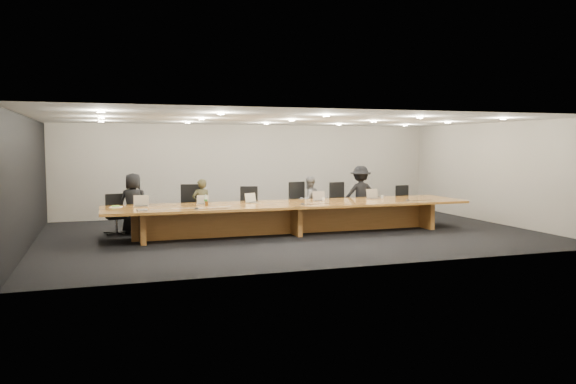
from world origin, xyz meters
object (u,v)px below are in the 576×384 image
chair_mid_right (302,203)px  person_a (134,203)px  person_c (309,201)px  chair_mid_left (249,207)px  chair_right (342,203)px  laptop_c (253,198)px  paper_cup_far (382,197)px  conference_table (292,212)px  chair_far_left (116,214)px  person_b (201,205)px  water_bottle (206,200)px  mic_center (302,204)px  laptop_b (202,200)px  paper_cup_near (324,200)px  laptop_e (375,194)px  laptop_a (141,201)px  av_box (142,210)px  amber_mug (207,204)px  chair_far_right (406,202)px  laptop_d (320,196)px  person_d (360,194)px  mic_right (408,200)px  chair_left (190,207)px

chair_mid_right → person_a: person_a is taller
person_c → chair_mid_left: bearing=-16.4°
chair_right → laptop_c: size_ratio=3.69×
chair_mid_right → person_a: size_ratio=0.81×
laptop_c → paper_cup_far: laptop_c is taller
conference_table → chair_far_left: size_ratio=9.01×
chair_far_left → person_b: size_ratio=0.76×
water_bottle → mic_center: 2.30m
laptop_b → paper_cup_near: bearing=10.9°
chair_mid_right → laptop_e: 1.96m
chair_right → laptop_a: (-5.46, -0.89, 0.30)m
water_bottle → paper_cup_near: size_ratio=2.79×
chair_right → person_c: person_c is taller
laptop_c → laptop_e: laptop_e is taller
person_b → paper_cup_far: person_b is taller
av_box → laptop_a: bearing=81.4°
laptop_b → paper_cup_far: (4.81, -0.02, -0.07)m
chair_far_left → laptop_a: bearing=-70.5°
chair_mid_left → amber_mug: chair_mid_left is taller
chair_mid_right → chair_far_right: (3.26, 0.14, -0.09)m
chair_far_right → laptop_c: chair_far_right is taller
chair_mid_right → person_c: size_ratio=0.91×
chair_far_left → chair_mid_left: 3.33m
chair_mid_right → laptop_a: chair_mid_right is taller
conference_table → paper_cup_far: 2.70m
conference_table → laptop_d: (0.85, 0.29, 0.36)m
person_d → laptop_a: bearing=17.7°
amber_mug → chair_mid_right: bearing=21.8°
person_a → conference_table: bearing=-177.1°
mic_center → paper_cup_far: bearing=16.1°
laptop_c → mic_center: bearing=-58.9°
chair_right → av_box: size_ratio=5.35×
chair_mid_left → laptop_e: bearing=0.1°
chair_far_left → water_bottle: bearing=-38.6°
laptop_a → mic_right: size_ratio=2.99×
person_c → laptop_e: bearing=132.9°
chair_mid_right → laptop_b: (-2.84, -0.83, 0.26)m
chair_mid_right → paper_cup_near: chair_mid_right is taller
person_c → paper_cup_far: person_c is taller
chair_left → water_bottle: (0.23, -1.02, 0.27)m
person_c → person_b: bearing=-15.9°
conference_table → paper_cup_far: (2.66, 0.34, 0.27)m
laptop_d → paper_cup_far: bearing=7.1°
chair_right → laptop_a: 5.54m
laptop_c → paper_cup_near: bearing=-28.2°
chair_mid_right → laptop_d: (0.16, -0.89, 0.27)m
person_c → person_a: bearing=-17.4°
mic_center → mic_right: size_ratio=1.05×
chair_far_left → av_box: size_ratio=4.58×
person_c → paper_cup_near: size_ratio=15.72×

